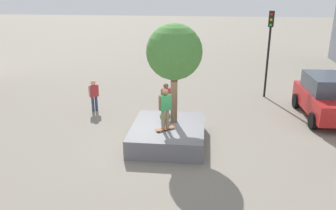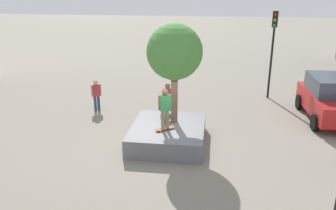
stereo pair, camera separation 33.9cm
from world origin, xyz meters
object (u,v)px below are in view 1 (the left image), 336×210
at_px(planter_ledge, 168,134).
at_px(sedan_parked, 325,97).
at_px(skateboard, 165,129).
at_px(bystander_watching, 94,93).
at_px(skateboarder, 165,106).
at_px(traffic_light_median, 269,40).
at_px(passerby_with_bag, 166,97).
at_px(plaza_tree, 174,53).

xyz_separation_m(planter_ledge, sedan_parked, (-3.69, 7.22, 0.68)).
bearing_deg(skateboard, bystander_watching, -132.70).
bearing_deg(skateboard, skateboarder, -166.81).
height_order(planter_ledge, traffic_light_median, traffic_light_median).
bearing_deg(skateboarder, traffic_light_median, 145.60).
xyz_separation_m(skateboarder, passerby_with_bag, (-3.51, -0.39, -0.80)).
relative_size(bystander_watching, passerby_with_bag, 0.98).
height_order(sedan_parked, passerby_with_bag, sedan_parked).
bearing_deg(traffic_light_median, plaza_tree, -36.64).
distance_m(bystander_watching, passerby_with_bag, 3.74).
distance_m(skateboard, sedan_parked, 8.37).
bearing_deg(traffic_light_median, sedan_parked, 37.15).
relative_size(plaza_tree, passerby_with_bag, 2.43).
bearing_deg(sedan_parked, traffic_light_median, -142.85).
distance_m(traffic_light_median, bystander_watching, 9.96).
xyz_separation_m(plaza_tree, skateboard, (0.91, -0.25, -2.86)).
height_order(skateboard, passerby_with_bag, passerby_with_bag).
bearing_deg(sedan_parked, plaza_tree, -65.42).
height_order(skateboard, traffic_light_median, traffic_light_median).
bearing_deg(passerby_with_bag, bystander_watching, -94.45).
xyz_separation_m(planter_ledge, skateboard, (0.44, -0.06, 0.43)).
xyz_separation_m(plaza_tree, sedan_parked, (-3.21, 7.03, -2.61)).
relative_size(plaza_tree, traffic_light_median, 0.84).
distance_m(sedan_parked, bystander_watching, 11.40).
bearing_deg(skateboard, sedan_parked, 119.54).
relative_size(planter_ledge, skateboard, 4.51).
distance_m(planter_ledge, bystander_watching, 5.39).
bearing_deg(traffic_light_median, skateboard, -34.40).
distance_m(skateboarder, bystander_watching, 5.66).
height_order(traffic_light_median, bystander_watching, traffic_light_median).
height_order(sedan_parked, bystander_watching, sedan_parked).
distance_m(skateboard, passerby_with_bag, 3.53).
height_order(plaza_tree, sedan_parked, plaza_tree).
xyz_separation_m(skateboard, traffic_light_median, (-7.21, 4.94, 2.48)).
relative_size(plaza_tree, bystander_watching, 2.48).
height_order(plaza_tree, traffic_light_median, traffic_light_median).
bearing_deg(skateboard, passerby_with_bag, -173.72).
relative_size(skateboarder, passerby_with_bag, 0.98).
relative_size(plaza_tree, sedan_parked, 0.90).
xyz_separation_m(planter_ledge, passerby_with_bag, (-3.07, -0.45, 0.59)).
bearing_deg(planter_ledge, passerby_with_bag, -171.75).
relative_size(skateboarder, traffic_light_median, 0.34).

